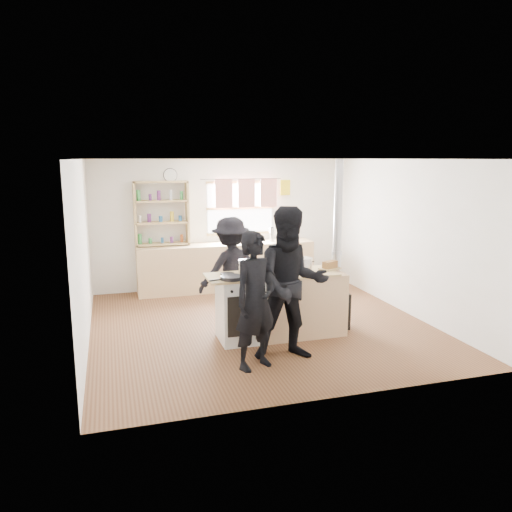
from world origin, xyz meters
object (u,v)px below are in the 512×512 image
object	(u,v)px
person_near_right	(291,284)
stockpot_stove	(247,266)
person_far	(231,270)
bread_board	(330,266)
stockpot_counter	(303,264)
flue_heater	(336,286)
person_near_left	(256,301)
cooking_island	(281,305)
skillet_greens	(232,277)
roast_tray	(278,271)
thermos	(272,235)

from	to	relation	value
person_near_right	stockpot_stove	bearing A→B (deg)	115.01
person_far	bread_board	bearing A→B (deg)	131.11
stockpot_counter	flue_heater	size ratio (longest dim) A/B	0.11
bread_board	flue_heater	size ratio (longest dim) A/B	0.13
person_near_right	person_near_left	bearing A→B (deg)	-156.28
stockpot_counter	cooking_island	bearing A→B (deg)	-168.91
cooking_island	skillet_greens	distance (m)	0.93
skillet_greens	stockpot_stove	distance (m)	0.48
skillet_greens	roast_tray	xyz separation A→B (m)	(0.70, 0.12, 0.02)
person_far	cooking_island	bearing A→B (deg)	105.85
cooking_island	person_far	xyz separation A→B (m)	(-0.52, 0.85, 0.35)
roast_tray	person_far	bearing A→B (deg)	116.74
bread_board	cooking_island	bearing A→B (deg)	-178.58
stockpot_counter	person_near_left	size ratio (longest dim) A/B	0.16
roast_tray	stockpot_stove	bearing A→B (deg)	148.55
stockpot_stove	person_far	bearing A→B (deg)	95.58
skillet_greens	flue_heater	bearing A→B (deg)	9.98
flue_heater	roast_tray	bearing A→B (deg)	-170.08
roast_tray	stockpot_stove	size ratio (longest dim) A/B	1.75
thermos	person_far	xyz separation A→B (m)	(-1.29, -1.92, -0.21)
roast_tray	person_far	distance (m)	1.02
roast_tray	person_near_right	size ratio (longest dim) A/B	0.22
cooking_island	flue_heater	xyz separation A→B (m)	(0.90, 0.11, 0.18)
flue_heater	person_far	bearing A→B (deg)	152.59
person_near_right	roast_tray	bearing A→B (deg)	91.09
cooking_island	roast_tray	distance (m)	0.51
person_near_right	person_far	distance (m)	1.69
person_near_right	person_far	xyz separation A→B (m)	(-0.37, 1.64, -0.15)
flue_heater	person_near_left	bearing A→B (deg)	-145.86
thermos	stockpot_stove	world-z (taller)	thermos
person_near_left	person_far	size ratio (longest dim) A/B	1.03
stockpot_counter	person_near_right	bearing A→B (deg)	-120.06
person_near_right	stockpot_counter	bearing A→B (deg)	67.38
stockpot_counter	bread_board	world-z (taller)	stockpot_counter
bread_board	flue_heater	distance (m)	0.38
roast_tray	person_near_left	world-z (taller)	person_near_left
person_near_right	person_far	size ratio (longest dim) A/B	1.18
cooking_island	person_near_left	size ratio (longest dim) A/B	1.17
thermos	person_near_left	distance (m)	3.98
thermos	flue_heater	bearing A→B (deg)	-87.26
skillet_greens	bread_board	size ratio (longest dim) A/B	1.12
cooking_island	stockpot_stove	xyz separation A→B (m)	(-0.46, 0.18, 0.55)
stockpot_stove	person_near_right	bearing A→B (deg)	-72.43
roast_tray	person_near_left	bearing A→B (deg)	-123.67
bread_board	person_near_right	bearing A→B (deg)	-137.92
thermos	person_far	size ratio (longest dim) A/B	0.16
cooking_island	roast_tray	world-z (taller)	roast_tray
thermos	roast_tray	xyz separation A→B (m)	(-0.84, -2.83, -0.06)
roast_tray	person_near_right	distance (m)	0.74
person_near_left	thermos	bearing A→B (deg)	45.26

